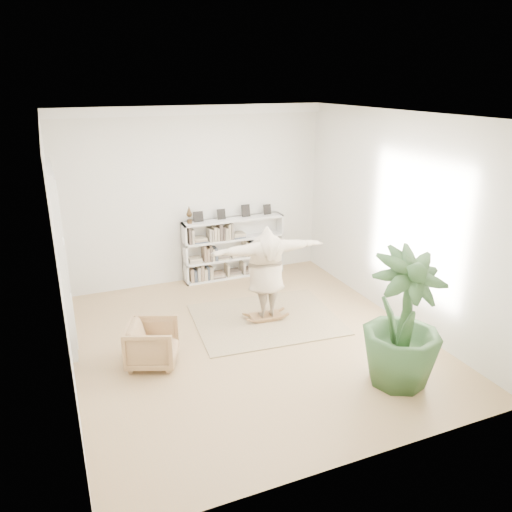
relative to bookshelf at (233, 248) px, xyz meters
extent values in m
plane|color=tan|center=(-0.74, -2.82, -0.64)|extent=(6.00, 6.00, 0.00)
plane|color=silver|center=(-0.74, 0.18, 1.16)|extent=(5.50, 0.00, 5.50)
plane|color=silver|center=(-0.74, -5.82, 1.16)|extent=(5.50, 0.00, 5.50)
plane|color=silver|center=(-3.49, -2.82, 1.16)|extent=(0.00, 6.00, 6.00)
plane|color=silver|center=(2.01, -2.82, 1.16)|extent=(0.00, 6.00, 6.00)
plane|color=white|center=(-0.74, -2.82, 2.96)|extent=(6.00, 6.00, 0.00)
cube|color=white|center=(-0.74, 0.12, 2.87)|extent=(5.50, 0.12, 0.18)
cube|color=white|center=(-3.45, -1.52, 0.76)|extent=(0.08, 1.78, 2.92)
cube|color=silver|center=(-3.43, -1.92, 0.76)|extent=(0.06, 0.78, 2.80)
cube|color=silver|center=(-3.43, -1.12, 0.76)|extent=(0.06, 0.78, 2.80)
cube|color=silver|center=(-1.07, -0.01, 0.01)|extent=(0.04, 0.35, 1.30)
cube|color=silver|center=(1.09, -0.01, 0.01)|extent=(0.04, 0.35, 1.30)
cube|color=silver|center=(0.01, 0.14, 0.01)|extent=(2.20, 0.04, 1.30)
cube|color=silver|center=(0.01, -0.01, -0.62)|extent=(2.20, 0.35, 0.04)
cube|color=silver|center=(0.01, -0.01, -0.21)|extent=(2.20, 0.35, 0.04)
cube|color=silver|center=(0.01, -0.01, 0.22)|extent=(2.20, 0.35, 0.04)
cube|color=silver|center=(0.01, -0.01, 0.64)|extent=(2.20, 0.35, 0.04)
cube|color=black|center=(-0.74, 0.04, 0.78)|extent=(0.18, 0.07, 0.24)
cube|color=black|center=(-0.24, 0.04, 0.78)|extent=(0.18, 0.07, 0.24)
cube|color=black|center=(0.31, 0.04, 0.78)|extent=(0.18, 0.07, 0.24)
cube|color=black|center=(0.81, 0.04, 0.78)|extent=(0.18, 0.07, 0.24)
imported|color=tan|center=(-2.36, -2.88, -0.30)|extent=(0.95, 0.93, 0.67)
cube|color=tan|center=(-0.20, -2.21, -0.63)|extent=(2.66, 2.20, 0.02)
cube|color=olive|center=(-0.20, -2.21, -0.56)|extent=(0.57, 0.37, 0.03)
cube|color=olive|center=(-0.20, -2.21, -0.59)|extent=(0.37, 0.08, 0.04)
cube|color=olive|center=(-0.20, -2.21, -0.59)|extent=(0.37, 0.08, 0.04)
cube|color=olive|center=(-0.20, -2.21, -0.56)|extent=(0.22, 0.07, 0.11)
cube|color=olive|center=(-0.20, -2.21, -0.56)|extent=(0.22, 0.07, 0.11)
imported|color=#C3AE92|center=(-0.20, -2.21, 0.32)|extent=(2.07, 0.72, 1.65)
imported|color=#2D5028|center=(0.75, -4.70, 0.34)|extent=(1.13, 1.13, 1.95)
camera|label=1|loc=(-3.46, -9.57, 3.45)|focal=35.00mm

